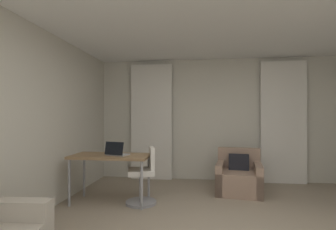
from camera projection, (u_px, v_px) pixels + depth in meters
name	position (u px, v px, depth m)	size (l,w,h in m)	color
wall_window	(215.00, 119.00, 5.60)	(5.12, 0.06, 2.60)	beige
wall_left	(2.00, 122.00, 2.93)	(0.06, 6.12, 2.60)	beige
curtain_left_panel	(151.00, 122.00, 5.65)	(0.90, 0.06, 2.50)	silver
curtain_right_panel	(283.00, 122.00, 5.30)	(0.90, 0.06, 2.50)	silver
armchair	(239.00, 178.00, 4.66)	(0.88, 0.91, 0.76)	#997A66
desk	(111.00, 159.00, 4.10)	(1.23, 0.60, 0.75)	olive
desk_chair	(144.00, 178.00, 4.05)	(0.49, 0.49, 0.88)	gray
laptop	(117.00, 152.00, 4.05)	(0.37, 0.32, 0.22)	#ADADB2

